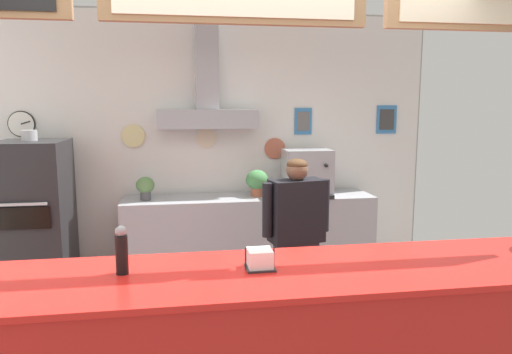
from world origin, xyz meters
name	(u,v)px	position (x,y,z in m)	size (l,w,h in m)	color
back_wall_assembly	(208,137)	(0.00, 2.49, 1.55)	(4.99, 3.02, 2.90)	gray
back_prep_counter	(250,239)	(0.42, 2.28, 0.46)	(2.66, 0.56, 0.93)	#A3A5AD
pizza_oven	(36,222)	(-1.68, 2.07, 0.78)	(0.62, 0.74, 1.66)	#232326
shop_worker	(296,244)	(0.61, 0.95, 0.79)	(0.57, 0.30, 1.48)	#232328
espresso_machine	(307,173)	(1.05, 2.26, 1.17)	(0.50, 0.46, 0.50)	#A3A5AD
potted_rosemary	(257,181)	(0.51, 2.30, 1.09)	(0.24, 0.24, 0.28)	#9E563D
potted_basil	(145,187)	(-0.66, 2.26, 1.07)	(0.19, 0.19, 0.24)	#4C4C51
pepper_grinder	(122,250)	(-0.58, -0.40, 1.21)	(0.06, 0.06, 0.24)	black
napkin_holder	(260,260)	(0.08, -0.42, 1.14)	(0.15, 0.14, 0.11)	#262628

